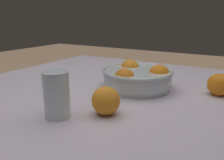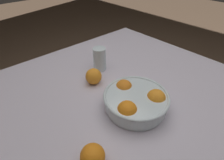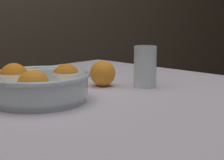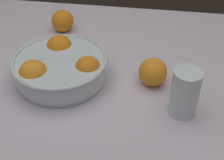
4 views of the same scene
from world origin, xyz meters
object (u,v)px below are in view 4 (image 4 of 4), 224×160
at_px(juice_glass, 185,95).
at_px(orange_loose_front, 153,72).
at_px(fruit_bowl, 60,67).
at_px(orange_loose_near_bowl, 63,21).

xyz_separation_m(juice_glass, orange_loose_front, (-0.08, 0.11, -0.02)).
xyz_separation_m(fruit_bowl, orange_loose_near_bowl, (-0.07, 0.28, -0.01)).
bearing_deg(orange_loose_front, orange_loose_near_bowl, 142.41).
height_order(orange_loose_near_bowl, orange_loose_front, orange_loose_front).
xyz_separation_m(juice_glass, orange_loose_near_bowl, (-0.42, 0.37, -0.02)).
xyz_separation_m(orange_loose_near_bowl, orange_loose_front, (0.33, -0.26, 0.00)).
relative_size(juice_glass, orange_loose_front, 1.59).
distance_m(juice_glass, orange_loose_near_bowl, 0.56).
distance_m(orange_loose_near_bowl, orange_loose_front, 0.42).
distance_m(fruit_bowl, juice_glass, 0.36).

